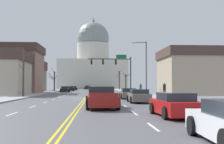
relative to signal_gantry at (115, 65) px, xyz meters
The scene contains 23 objects.
ground 17.26m from the signal_gantry, 106.97° to the right, with size 20.00×180.00×0.20m.
signal_gantry is the anchor object (origin of this frame).
street_lamp_right 12.99m from the signal_gantry, 76.10° to the right, with size 2.11×0.24×7.51m.
capitol_building 69.46m from the signal_gantry, 93.98° to the left, with size 28.08×20.91×30.82m.
sedan_near_00 7.19m from the signal_gantry, 120.73° to the right, with size 2.19×4.49×1.22m.
sedan_near_01 12.26m from the signal_gantry, 105.41° to the right, with size 2.04×4.38×1.23m.
sedan_near_02 18.65m from the signal_gantry, 89.18° to the right, with size 2.05×4.63×1.24m.
sedan_near_03 25.34m from the signal_gantry, 89.02° to the right, with size 1.95×4.49×1.24m.
pickup_truck_near_04 31.11m from the signal_gantry, 95.91° to the right, with size 2.41×5.65×1.52m.
sedan_near_05 36.68m from the signal_gantry, 89.12° to the right, with size 2.04×4.34×1.25m.
sedan_oncoming_00 14.90m from the signal_gantry, 136.06° to the left, with size 2.06×4.53×1.28m.
sedan_oncoming_01 23.57m from the signal_gantry, 116.02° to the left, with size 2.14×4.41×1.17m.
sedan_oncoming_02 33.84m from the signal_gantry, 107.57° to the left, with size 1.95×4.57×1.17m.
sedan_oncoming_03 45.25m from the signal_gantry, 98.14° to the left, with size 2.10×4.60×1.28m.
flank_building_00 29.96m from the signal_gantry, 137.08° to the left, with size 11.11×7.15×7.43m.
flank_building_02 21.59m from the signal_gantry, 169.89° to the left, with size 14.31×9.04×9.21m.
flank_building_03 14.65m from the signal_gantry, 27.34° to the right, with size 11.83×10.06×7.32m.
bare_tree_00 37.06m from the signal_gantry, 84.11° to the left, with size 2.02×2.82×6.48m.
bare_tree_01 18.98m from the signal_gantry, 133.83° to the right, with size 2.00×1.97×6.59m.
bare_tree_02 19.79m from the signal_gantry, 78.38° to the left, with size 1.89×1.94×4.53m.
bare_tree_03 17.27m from the signal_gantry, 138.36° to the left, with size 2.42×1.67×5.23m.
pedestrian_00 19.79m from the signal_gantry, 77.01° to the right, with size 0.35×0.34×1.77m.
pedestrian_01 11.23m from the signal_gantry, 73.23° to the right, with size 0.35×0.34×1.71m.
Camera 1 is at (1.24, -35.13, 1.68)m, focal length 44.89 mm.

